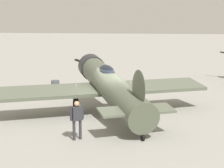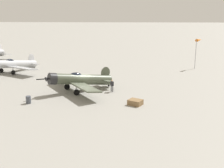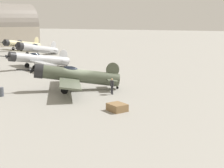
{
  "view_description": "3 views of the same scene",
  "coord_description": "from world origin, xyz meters",
  "views": [
    {
      "loc": [
        5.14,
        -18.25,
        4.87
      ],
      "look_at": [
        0.0,
        0.0,
        1.8
      ],
      "focal_mm": 58.0,
      "sensor_mm": 36.0,
      "label": 1
    },
    {
      "loc": [
        -39.29,
        -5.88,
        11.25
      ],
      "look_at": [
        -0.38,
        -4.18,
        1.1
      ],
      "focal_mm": 46.98,
      "sensor_mm": 36.0,
      "label": 2
    },
    {
      "loc": [
        -30.61,
        -18.12,
        7.7
      ],
      "look_at": [
        -0.38,
        -4.18,
        1.1
      ],
      "focal_mm": 52.47,
      "sensor_mm": 36.0,
      "label": 3
    }
  ],
  "objects": [
    {
      "name": "airplane_mid_apron",
      "position": [
        11.3,
        14.18,
        1.5
      ],
      "size": [
        10.76,
        11.32,
        2.95
      ],
      "rotation": [
        0.0,
        0.0,
        2.63
      ],
      "color": "#B7BABF",
      "rests_on": "ground_plane"
    },
    {
      "name": "airplane_outer_stand",
      "position": [
        35.26,
        37.48,
        1.49
      ],
      "size": [
        12.03,
        12.46,
        3.26
      ],
      "rotation": [
        0.0,
        0.0,
        2.93
      ],
      "color": "beige",
      "rests_on": "ground_plane"
    },
    {
      "name": "fuel_drum",
      "position": [
        -5.92,
        5.72,
        0.46
      ],
      "size": [
        0.64,
        0.64,
        0.92
      ],
      "color": "#474C56",
      "rests_on": "ground_plane"
    },
    {
      "name": "airplane_far_line",
      "position": [
        26.21,
        25.76,
        1.53
      ],
      "size": [
        12.09,
        12.45,
        3.43
      ],
      "rotation": [
        0.0,
        0.0,
        2.93
      ],
      "color": "#B7BABF",
      "rests_on": "ground_plane"
    },
    {
      "name": "airplane_foreground",
      "position": [
        -0.29,
        0.44,
        1.64
      ],
      "size": [
        10.94,
        9.58,
        3.1
      ],
      "rotation": [
        0.0,
        0.0,
        2.16
      ],
      "color": "#4C5442",
      "rests_on": "ground_plane"
    },
    {
      "name": "equipment_crate",
      "position": [
        -5.91,
        -7.22,
        0.32
      ],
      "size": [
        1.9,
        2.0,
        0.63
      ],
      "rotation": [
        0.0,
        0.0,
        4.19
      ],
      "color": "olive",
      "rests_on": "ground_plane"
    },
    {
      "name": "ground_plane",
      "position": [
        0.0,
        0.0,
        0.0
      ],
      "size": [
        400.0,
        400.0,
        0.0
      ],
      "primitive_type": "plane",
      "color": "gray"
    },
    {
      "name": "ground_crew_mechanic",
      "position": [
        -0.38,
        -4.18,
        1.03
      ],
      "size": [
        0.48,
        0.52,
        1.7
      ],
      "rotation": [
        0.0,
        0.0,
        5.57
      ],
      "color": "#2D2D33",
      "rests_on": "ground_plane"
    }
  ]
}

